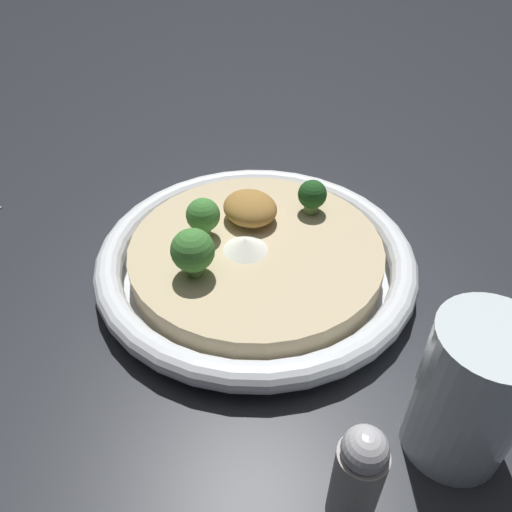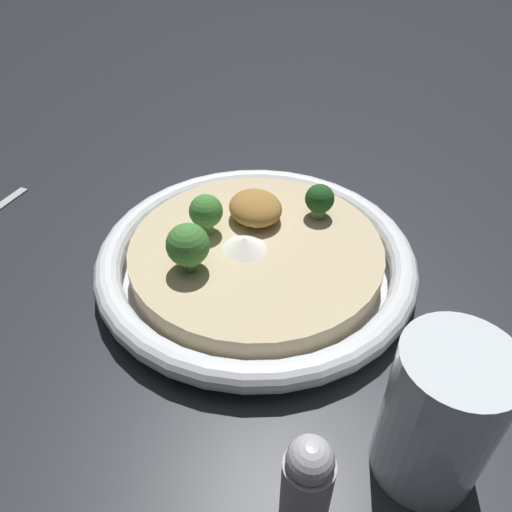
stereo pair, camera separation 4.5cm
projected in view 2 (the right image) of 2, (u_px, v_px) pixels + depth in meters
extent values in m
plane|color=#23262B|center=(256.00, 272.00, 0.46)|extent=(6.00, 6.00, 0.00)
cylinder|color=silver|center=(256.00, 270.00, 0.46)|extent=(0.26, 0.26, 0.01)
torus|color=silver|center=(256.00, 257.00, 0.45)|extent=(0.29, 0.29, 0.02)
cylinder|color=#CCB78E|center=(256.00, 256.00, 0.45)|extent=(0.23, 0.23, 0.03)
cone|color=white|center=(246.00, 245.00, 0.43)|extent=(0.04, 0.04, 0.01)
ellipsoid|color=#A37538|center=(255.00, 208.00, 0.46)|extent=(0.05, 0.05, 0.03)
cylinder|color=#668E47|center=(319.00, 210.00, 0.47)|extent=(0.02, 0.02, 0.01)
sphere|color=#1E4C1E|center=(320.00, 199.00, 0.46)|extent=(0.03, 0.03, 0.03)
cylinder|color=#668E47|center=(207.00, 224.00, 0.45)|extent=(0.02, 0.02, 0.02)
sphere|color=#428438|center=(206.00, 211.00, 0.44)|extent=(0.03, 0.03, 0.03)
cylinder|color=#668E47|center=(192.00, 263.00, 0.41)|extent=(0.02, 0.02, 0.02)
sphere|color=#428438|center=(190.00, 248.00, 0.40)|extent=(0.04, 0.04, 0.04)
cylinder|color=silver|center=(438.00, 417.00, 0.29)|extent=(0.07, 0.07, 0.11)
cylinder|color=#9E9993|center=(305.00, 495.00, 0.27)|extent=(0.03, 0.03, 0.07)
sphere|color=#B2B2B7|center=(310.00, 460.00, 0.25)|extent=(0.03, 0.03, 0.03)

